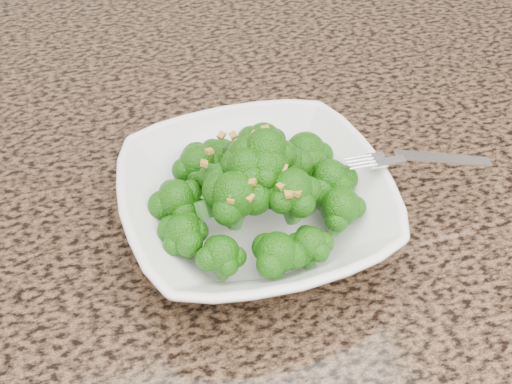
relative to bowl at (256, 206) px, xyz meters
name	(u,v)px	position (x,y,z in m)	size (l,w,h in m)	color
granite_counter	(170,216)	(-0.08, 0.06, -0.05)	(1.64, 1.04, 0.03)	brown
bowl	(256,206)	(0.00, 0.00, 0.00)	(0.25, 0.25, 0.06)	white
broccoli_pile	(256,153)	(0.00, 0.00, 0.07)	(0.22, 0.22, 0.07)	#1D640B
garlic_topping	(256,117)	(0.00, 0.00, 0.11)	(0.13, 0.13, 0.01)	#B7872C
fork	(397,160)	(0.14, -0.01, 0.04)	(0.17, 0.03, 0.01)	silver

